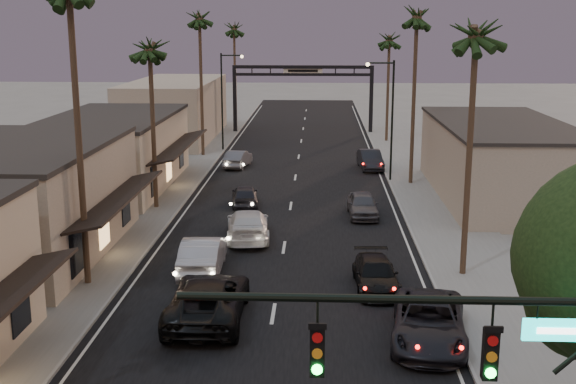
# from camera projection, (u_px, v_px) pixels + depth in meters

# --- Properties ---
(ground) EXTENTS (200.00, 200.00, 0.00)m
(ground) POSITION_uv_depth(u_px,v_px,m) (292.00, 195.00, 49.84)
(ground) COLOR slate
(ground) RESTS_ON ground
(road) EXTENTS (14.00, 120.00, 0.02)m
(road) POSITION_uv_depth(u_px,v_px,m) (295.00, 180.00, 54.70)
(road) COLOR black
(road) RESTS_ON ground
(sidewalk_left) EXTENTS (5.00, 92.00, 0.12)m
(sidewalk_left) POSITION_uv_depth(u_px,v_px,m) (187.00, 162.00, 61.90)
(sidewalk_left) COLOR slate
(sidewalk_left) RESTS_ON ground
(sidewalk_right) EXTENTS (5.00, 92.00, 0.12)m
(sidewalk_right) POSITION_uv_depth(u_px,v_px,m) (410.00, 163.00, 61.10)
(sidewalk_right) COLOR slate
(sidewalk_right) RESTS_ON ground
(storefront_mid) EXTENTS (8.00, 14.00, 5.50)m
(storefront_mid) POSITION_uv_depth(u_px,v_px,m) (23.00, 204.00, 36.14)
(storefront_mid) COLOR gray
(storefront_mid) RESTS_ON ground
(storefront_far) EXTENTS (8.00, 16.00, 5.00)m
(storefront_far) POSITION_uv_depth(u_px,v_px,m) (113.00, 153.00, 51.77)
(storefront_far) COLOR #BFAD92
(storefront_far) RESTS_ON ground
(storefront_dist) EXTENTS (8.00, 20.00, 6.00)m
(storefront_dist) POSITION_uv_depth(u_px,v_px,m) (175.00, 110.00, 74.04)
(storefront_dist) COLOR gray
(storefront_dist) RESTS_ON ground
(building_right) EXTENTS (8.00, 18.00, 5.00)m
(building_right) POSITION_uv_depth(u_px,v_px,m) (499.00, 162.00, 48.68)
(building_right) COLOR gray
(building_right) RESTS_ON ground
(traffic_signal) EXTENTS (8.51, 0.22, 7.80)m
(traffic_signal) POSITION_uv_depth(u_px,v_px,m) (526.00, 378.00, 13.41)
(traffic_signal) COLOR black
(traffic_signal) RESTS_ON ground
(arch) EXTENTS (15.20, 0.40, 7.27)m
(arch) POSITION_uv_depth(u_px,v_px,m) (303.00, 82.00, 77.78)
(arch) COLOR black
(arch) RESTS_ON ground
(streetlight_right) EXTENTS (2.13, 0.30, 9.00)m
(streetlight_right) POSITION_uv_depth(u_px,v_px,m) (389.00, 111.00, 53.21)
(streetlight_right) COLOR black
(streetlight_right) RESTS_ON ground
(streetlight_left) EXTENTS (2.13, 0.30, 9.00)m
(streetlight_left) POSITION_uv_depth(u_px,v_px,m) (225.00, 94.00, 66.44)
(streetlight_left) COLOR black
(streetlight_left) RESTS_ON ground
(palm_lc) EXTENTS (3.20, 3.20, 12.20)m
(palm_lc) POSITION_uv_depth(u_px,v_px,m) (149.00, 42.00, 43.94)
(palm_lc) COLOR #38281C
(palm_lc) RESTS_ON ground
(palm_ld) EXTENTS (3.20, 3.20, 14.20)m
(palm_ld) POSITION_uv_depth(u_px,v_px,m) (199.00, 14.00, 61.99)
(palm_ld) COLOR #38281C
(palm_ld) RESTS_ON ground
(palm_ra) EXTENTS (3.20, 3.20, 13.20)m
(palm_ra) POSITION_uv_depth(u_px,v_px,m) (477.00, 26.00, 31.32)
(palm_ra) COLOR #38281C
(palm_ra) RESTS_ON ground
(palm_rb) EXTENTS (3.20, 3.20, 14.20)m
(palm_rb) POSITION_uv_depth(u_px,v_px,m) (417.00, 11.00, 50.56)
(palm_rb) COLOR #38281C
(palm_rb) RESTS_ON ground
(palm_rc) EXTENTS (3.20, 3.20, 12.20)m
(palm_rc) POSITION_uv_depth(u_px,v_px,m) (390.00, 36.00, 70.47)
(palm_rc) COLOR #38281C
(palm_rc) RESTS_ON ground
(palm_far) EXTENTS (3.20, 3.20, 13.20)m
(palm_far) POSITION_uv_depth(u_px,v_px,m) (234.00, 25.00, 84.59)
(palm_far) COLOR #38281C
(palm_far) RESTS_ON ground
(oncoming_pickup) EXTENTS (2.93, 6.29, 1.74)m
(oncoming_pickup) POSITION_uv_depth(u_px,v_px,m) (208.00, 299.00, 28.64)
(oncoming_pickup) COLOR black
(oncoming_pickup) RESTS_ON ground
(oncoming_silver) EXTENTS (1.99, 5.27, 1.72)m
(oncoming_silver) POSITION_uv_depth(u_px,v_px,m) (203.00, 254.00, 34.26)
(oncoming_silver) COLOR #9A9AA0
(oncoming_silver) RESTS_ON ground
(oncoming_white) EXTENTS (2.84, 5.77, 1.61)m
(oncoming_white) POSITION_uv_depth(u_px,v_px,m) (248.00, 225.00, 39.55)
(oncoming_white) COLOR silver
(oncoming_white) RESTS_ON ground
(oncoming_dgrey) EXTENTS (2.09, 4.22, 1.38)m
(oncoming_dgrey) POSITION_uv_depth(u_px,v_px,m) (245.00, 195.00, 46.84)
(oncoming_dgrey) COLOR black
(oncoming_dgrey) RESTS_ON ground
(oncoming_grey_far) EXTENTS (2.08, 4.48, 1.42)m
(oncoming_grey_far) POSITION_uv_depth(u_px,v_px,m) (238.00, 159.00, 59.56)
(oncoming_grey_far) COLOR #56565C
(oncoming_grey_far) RESTS_ON ground
(curbside_near) EXTENTS (3.40, 6.06, 1.60)m
(curbside_near) POSITION_uv_depth(u_px,v_px,m) (429.00, 322.00, 26.61)
(curbside_near) COLOR black
(curbside_near) RESTS_ON ground
(curbside_black) EXTENTS (2.05, 4.64, 1.32)m
(curbside_black) POSITION_uv_depth(u_px,v_px,m) (376.00, 275.00, 32.06)
(curbside_black) COLOR black
(curbside_black) RESTS_ON ground
(curbside_grey) EXTENTS (1.89, 4.40, 1.48)m
(curbside_grey) POSITION_uv_depth(u_px,v_px,m) (363.00, 205.00, 44.22)
(curbside_grey) COLOR #424347
(curbside_grey) RESTS_ON ground
(curbside_far) EXTENTS (2.06, 4.83, 1.55)m
(curbside_far) POSITION_uv_depth(u_px,v_px,m) (370.00, 160.00, 58.79)
(curbside_far) COLOR black
(curbside_far) RESTS_ON ground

